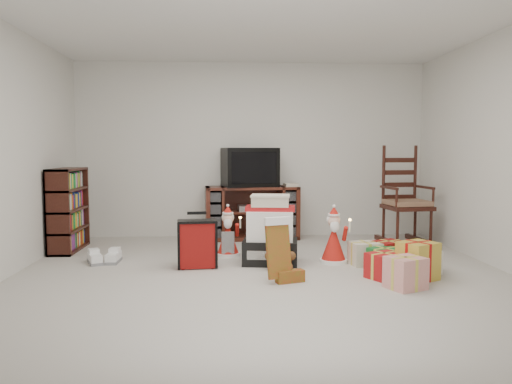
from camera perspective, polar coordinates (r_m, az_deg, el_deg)
room at (r=4.75m, az=0.89°, el=4.82°), size 5.01×5.01×2.51m
tv_stand at (r=7.03m, az=-0.47°, el=-2.36°), size 1.33×0.56×0.74m
bookshelf at (r=6.63m, az=-20.66°, el=-2.04°), size 0.28×0.84×1.03m
rocking_chair at (r=6.97m, az=16.68°, el=-1.85°), size 0.65×0.96×1.37m
gift_pile at (r=5.50m, az=1.65°, el=-4.85°), size 0.64×0.50×0.74m
red_suitcase at (r=5.35m, az=-6.72°, el=-5.89°), size 0.41×0.24×0.60m
stocking at (r=4.72m, az=2.57°, el=-6.59°), size 0.32×0.21×0.63m
teddy_bear at (r=5.27m, az=2.75°, el=-7.04°), size 0.25×0.22×0.38m
santa_figurine at (r=5.61m, az=8.86°, el=-5.57°), size 0.31×0.29×0.63m
mrs_claus_figurine at (r=5.92m, az=-3.22°, el=-5.11°), size 0.29×0.28×0.60m
sneaker_pair at (r=5.82m, az=-16.96°, el=-7.25°), size 0.38×0.33×0.11m
gift_cluster at (r=5.30m, az=15.75°, el=-7.42°), size 0.83×1.21×0.28m
crt_television at (r=7.00m, az=-0.74°, el=2.86°), size 0.82×0.67×0.54m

